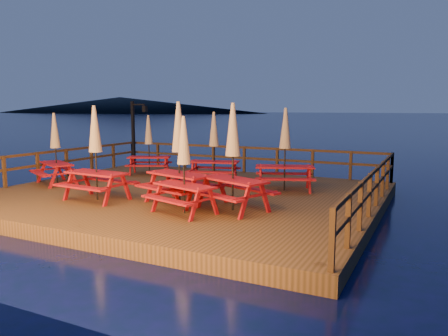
{
  "coord_description": "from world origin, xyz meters",
  "views": [
    {
      "loc": [
        7.34,
        -11.89,
        3.12
      ],
      "look_at": [
        1.16,
        0.6,
        1.18
      ],
      "focal_mm": 35.0,
      "sensor_mm": 36.0,
      "label": 1
    }
  ],
  "objects_px": {
    "lamp_post": "(136,127)",
    "picnic_table_0": "(285,148)",
    "picnic_table_1": "(233,155)",
    "picnic_table_2": "(179,151)"
  },
  "relations": [
    {
      "from": "lamp_post",
      "to": "picnic_table_1",
      "type": "distance_m",
      "value": 10.0
    },
    {
      "from": "lamp_post",
      "to": "picnic_table_0",
      "type": "bearing_deg",
      "value": -19.03
    },
    {
      "from": "picnic_table_0",
      "to": "picnic_table_1",
      "type": "xyz_separation_m",
      "value": [
        -0.33,
        -3.3,
        0.07
      ]
    },
    {
      "from": "picnic_table_1",
      "to": "picnic_table_2",
      "type": "xyz_separation_m",
      "value": [
        -1.72,
        0.09,
        0.02
      ]
    },
    {
      "from": "lamp_post",
      "to": "picnic_table_2",
      "type": "bearing_deg",
      "value": -44.41
    },
    {
      "from": "picnic_table_0",
      "to": "lamp_post",
      "type": "bearing_deg",
      "value": 140.34
    },
    {
      "from": "picnic_table_2",
      "to": "lamp_post",
      "type": "bearing_deg",
      "value": 151.94
    },
    {
      "from": "picnic_table_1",
      "to": "picnic_table_2",
      "type": "relative_size",
      "value": 0.98
    },
    {
      "from": "lamp_post",
      "to": "picnic_table_1",
      "type": "bearing_deg",
      "value": -37.88
    },
    {
      "from": "lamp_post",
      "to": "picnic_table_2",
      "type": "xyz_separation_m",
      "value": [
        6.17,
        -6.04,
        -0.3
      ]
    }
  ]
}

